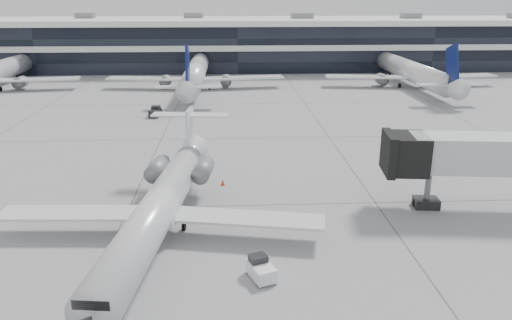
{
  "coord_description": "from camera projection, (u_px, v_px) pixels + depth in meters",
  "views": [
    {
      "loc": [
        -1.75,
        -37.14,
        16.14
      ],
      "look_at": [
        0.38,
        3.82,
        2.6
      ],
      "focal_mm": 35.0,
      "sensor_mm": 36.0,
      "label": 1
    }
  ],
  "objects": [
    {
      "name": "bg_jet_center",
      "position": [
        196.0,
        88.0,
        92.13
      ],
      "size": [
        32.0,
        40.0,
        9.6
      ],
      "primitive_type": null,
      "color": "white",
      "rests_on": "ground"
    },
    {
      "name": "ground",
      "position": [
        254.0,
        205.0,
        40.37
      ],
      "size": [
        220.0,
        220.0,
        0.0
      ],
      "primitive_type": "plane",
      "color": "gray",
      "rests_on": "ground"
    },
    {
      "name": "terminal",
      "position": [
        237.0,
        46.0,
        116.57
      ],
      "size": [
        170.0,
        22.0,
        10.0
      ],
      "primitive_type": "cube",
      "color": "black",
      "rests_on": "ground"
    },
    {
      "name": "bg_jet_right",
      "position": [
        409.0,
        86.0,
        94.11
      ],
      "size": [
        32.0,
        40.0,
        9.6
      ],
      "primitive_type": null,
      "color": "white",
      "rests_on": "ground"
    },
    {
      "name": "far_tug",
      "position": [
        155.0,
        112.0,
        69.78
      ],
      "size": [
        1.65,
        2.44,
        1.45
      ],
      "rotation": [
        0.0,
        0.0,
        -0.14
      ],
      "color": "black",
      "rests_on": "ground"
    },
    {
      "name": "regional_jet",
      "position": [
        159.0,
        207.0,
        34.46
      ],
      "size": [
        22.97,
        28.67,
        6.62
      ],
      "rotation": [
        0.0,
        0.0,
        -0.12
      ],
      "color": "silver",
      "rests_on": "ground"
    },
    {
      "name": "traffic_cone",
      "position": [
        223.0,
        182.0,
        44.58
      ],
      "size": [
        0.38,
        0.38,
        0.54
      ],
      "rotation": [
        0.0,
        0.0,
        -0.04
      ],
      "color": "#F83B0D",
      "rests_on": "ground"
    },
    {
      "name": "baggage_tug",
      "position": [
        261.0,
        269.0,
        29.81
      ],
      "size": [
        1.87,
        2.35,
        1.3
      ],
      "rotation": [
        0.0,
        0.0,
        0.37
      ],
      "color": "white",
      "rests_on": "ground"
    }
  ]
}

